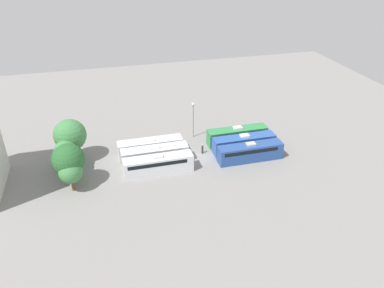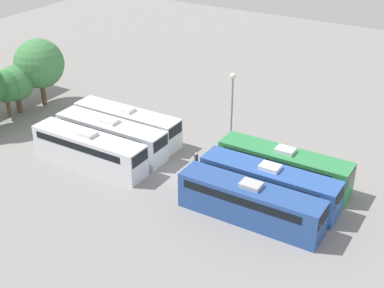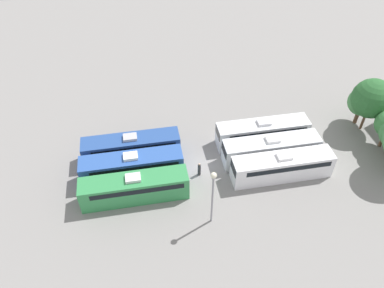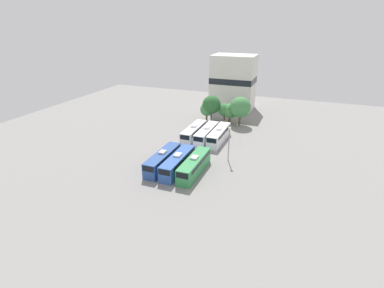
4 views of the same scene
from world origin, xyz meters
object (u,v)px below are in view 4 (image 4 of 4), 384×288
Objects in this scene: bus_3 at (194,132)px; tree_2 at (225,110)px; worker_person at (198,152)px; tree_3 at (230,111)px; tree_1 at (211,105)px; light_pole at (229,138)px; depot_building at (233,82)px; bus_0 at (163,159)px; tree_0 at (207,109)px; bus_2 at (194,165)px; bus_5 at (219,135)px; tree_4 at (240,107)px; bus_4 at (207,134)px; bus_1 at (178,162)px.

bus_3 is 2.18× the size of tree_2.
tree_3 is (0.75, 23.47, 2.56)m from worker_person.
tree_1 is at bearing 90.59° from bus_3.
depot_building reaches higher than light_pole.
tree_1 is (0.03, 30.12, 3.19)m from bus_0.
tree_1 reaches higher than tree_0.
tree_0 is at bearing -170.60° from tree_2.
tree_3 is at bearing 92.52° from bus_2.
bus_3 is (-6.31, 16.37, 0.00)m from bus_2.
tree_0 is 16.46m from depot_building.
bus_5 is 15.44m from tree_0.
bus_5 is 1.60× the size of light_pole.
tree_4 is at bearing 97.31° from light_pole.
light_pole reaches higher than bus_4.
bus_4 is 14.62m from tree_2.
tree_0 reaches higher than bus_2.
tree_0 reaches higher than bus_5.
tree_3 is (1.93, 31.00, 1.76)m from bus_1.
tree_0 reaches higher than worker_person.
bus_2 is 6.37× the size of worker_person.
bus_0 is 45.85m from depot_building.
tree_3 is at bearing 1.81° from tree_2.
light_pole is 24.63m from tree_2.
bus_3 is 6.09m from bus_5.
tree_1 reaches higher than bus_5.
tree_3 is at bearing 86.44° from bus_1.
light_pole is 0.43× the size of depot_building.
depot_building reaches higher than bus_3.
bus_2 is at bearing -79.14° from bus_4.
light_pole reaches higher than bus_2.
tree_2 is at bearing 9.40° from tree_0.
bus_4 is 12.24m from light_pole.
bus_3 is 1.57× the size of tree_1.
bus_5 is 13.89m from tree_4.
light_pole reaches higher than bus_3.
bus_2 is 7.80m from worker_person.
tree_2 reaches higher than worker_person.
tree_1 is 1.39× the size of tree_2.
worker_person is 23.44m from tree_0.
tree_3 is (-1.13, 14.23, 1.76)m from bus_5.
depot_building reaches higher than tree_0.
bus_2 is (6.48, -0.08, 0.00)m from bus_0.
bus_1 is at bearing -81.59° from tree_0.
worker_person is 23.62m from tree_3.
light_pole is at bearing -49.56° from bus_4.
bus_3 is at bearing 111.06° from bus_2.
tree_4 reaches higher than tree_0.
bus_5 is 14.38m from tree_3.
worker_person is at bearing -79.21° from tree_1.
light_pole reaches higher than bus_5.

